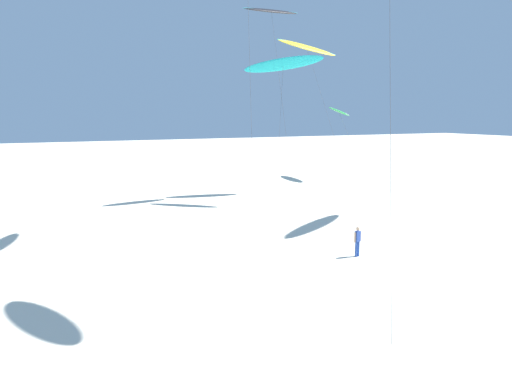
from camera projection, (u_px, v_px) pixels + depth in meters
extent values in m
ellipsoid|color=#19B2B7|center=(283.00, 64.00, 42.99)|extent=(6.22, 5.08, 2.06)
ellipsoid|color=blue|center=(283.00, 64.00, 42.99)|extent=(5.92, 4.78, 1.36)
cylinder|color=#4C4C51|center=(279.00, 135.00, 41.39)|extent=(3.08, 4.36, 12.16)
cylinder|color=#4C4C51|center=(390.00, 71.00, 18.35)|extent=(3.31, 5.14, 19.03)
ellipsoid|color=yellow|center=(307.00, 48.00, 48.01)|extent=(6.52, 2.60, 2.21)
ellipsoid|color=#19B2B7|center=(307.00, 47.00, 48.01)|extent=(6.36, 1.55, 1.70)
cylinder|color=#4C4C51|center=(330.00, 122.00, 45.58)|extent=(0.19, 8.19, 14.27)
ellipsoid|color=black|center=(271.00, 11.00, 44.59)|extent=(6.31, 2.24, 0.88)
ellipsoid|color=#19B2B7|center=(271.00, 11.00, 44.59)|extent=(6.28, 1.42, 0.56)
cylinder|color=#4C4C51|center=(283.00, 106.00, 44.28)|extent=(0.34, 3.99, 17.12)
ellipsoid|color=green|center=(339.00, 111.00, 59.82)|extent=(3.11, 6.78, 1.61)
ellipsoid|color=white|center=(339.00, 111.00, 59.82)|extent=(2.28, 6.69, 1.27)
cylinder|color=#4C4C51|center=(353.00, 147.00, 56.84)|extent=(1.11, 7.67, 8.11)
cylinder|color=#4C4C51|center=(250.00, 72.00, 29.27)|extent=(2.54, 6.56, 20.79)
cylinder|color=#284CA3|center=(356.00, 249.00, 27.17)|extent=(0.14, 0.14, 0.87)
cylinder|color=#284CA3|center=(358.00, 249.00, 27.27)|extent=(0.14, 0.14, 0.87)
cube|color=#2D4CA5|center=(358.00, 236.00, 27.10)|extent=(0.33, 0.24, 0.59)
cylinder|color=tan|center=(355.00, 238.00, 26.99)|extent=(0.09, 0.09, 0.56)
cylinder|color=tan|center=(360.00, 236.00, 27.23)|extent=(0.09, 0.09, 0.56)
sphere|color=tan|center=(358.00, 229.00, 27.03)|extent=(0.21, 0.21, 0.21)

